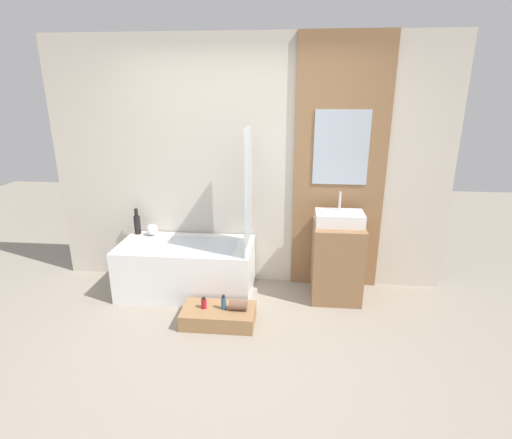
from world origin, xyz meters
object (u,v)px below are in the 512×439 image
Objects in this scene: bathtub at (187,268)px; bottle_soap_secondary at (224,303)px; wooden_step_bench at (219,316)px; sink at (340,218)px; bottle_soap_primary at (204,303)px; vase_tall_dark at (137,224)px; vase_round_light at (152,230)px.

bathtub is 0.75m from bottle_soap_secondary.
wooden_step_bench is 4.77× the size of bottle_soap_secondary.
sink is 1.55m from bottle_soap_primary.
bottle_soap_primary is at bearing -42.11° from vase_tall_dark.
bottle_soap_primary is 0.78× the size of bottle_soap_secondary.
bathtub is at bearing 130.95° from bottle_soap_secondary.
wooden_step_bench is 5.34× the size of vase_round_light.
bottle_soap_primary is (0.74, -0.79, -0.41)m from vase_round_light.
vase_round_light reaches higher than bathtub.
bathtub is 0.59m from vase_round_light.
vase_tall_dark is 0.18m from vase_round_light.
bottle_soap_secondary is at bearing 0.00° from wooden_step_bench.
vase_tall_dark is at bearing 137.89° from bottle_soap_primary.
bottle_soap_secondary is at bearing -36.93° from vase_tall_dark.
bathtub is 4.76× the size of vase_tall_dark.
bottle_soap_secondary is (0.18, -0.00, 0.01)m from bottle_soap_primary.
bottle_soap_secondary is (0.92, -0.79, -0.40)m from vase_round_light.
sink is 1.62× the size of vase_tall_dark.
vase_round_light is 1.16m from bottle_soap_primary.
sink is 3.34× the size of bottle_soap_secondary.
vase_round_light is (-0.87, 0.79, 0.53)m from wooden_step_bench.
vase_round_light is at bearing 151.89° from bathtub.
vase_tall_dark is 1.44m from bottle_soap_secondary.
wooden_step_bench is 0.15m from bottle_soap_secondary.
vase_round_light is at bearing 137.61° from wooden_step_bench.
wooden_step_bench is at bearing -52.09° from bathtub.
bottle_soap_primary is (0.91, -0.82, -0.47)m from vase_tall_dark.
sink is at bearing -4.77° from vase_round_light.
wooden_step_bench is at bearing -150.68° from sink.
vase_round_light is at bearing 132.82° from bottle_soap_primary.
bottle_soap_secondary is (0.49, -0.56, -0.06)m from bathtub.
bathtub is 0.74m from wooden_step_bench.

